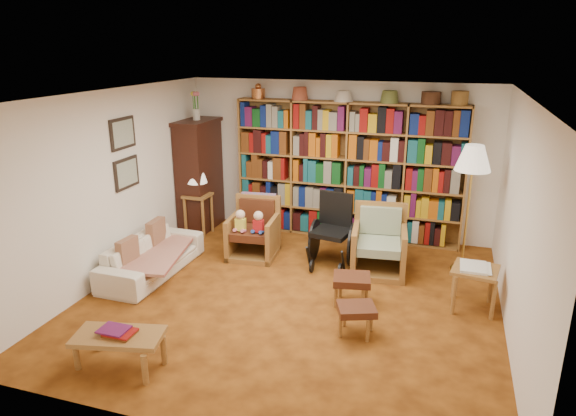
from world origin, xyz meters
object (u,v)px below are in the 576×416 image
at_px(sofa, 152,256).
at_px(armchair_sage, 380,246).
at_px(side_table_lamp, 198,206).
at_px(coffee_table, 119,339).
at_px(side_table_papers, 475,275).
at_px(footstool_a, 352,281).
at_px(wheelchair, 333,232).
at_px(floor_lamp, 473,163).
at_px(footstool_b, 356,311).
at_px(armchair_leather, 255,231).

xyz_separation_m(sofa, armchair_sage, (2.97, 1.08, 0.10)).
height_order(side_table_lamp, coffee_table, side_table_lamp).
xyz_separation_m(side_table_papers, coffee_table, (-3.32, -2.29, -0.13)).
relative_size(armchair_sage, footstool_a, 1.82).
height_order(wheelchair, footstool_a, wheelchair).
height_order(floor_lamp, footstool_a, floor_lamp).
bearing_deg(wheelchair, sofa, -154.06).
bearing_deg(armchair_sage, wheelchair, 176.95).
distance_m(footstool_b, coffee_table, 2.47).
height_order(side_table_lamp, floor_lamp, floor_lamp).
distance_m(footstool_a, footstool_b, 0.67).
height_order(footstool_b, coffee_table, coffee_table).
bearing_deg(floor_lamp, side_table_papers, -84.33).
height_order(sofa, footstool_b, sofa).
bearing_deg(footstool_b, wheelchair, 110.54).
bearing_deg(floor_lamp, armchair_sage, -163.48).
bearing_deg(floor_lamp, armchair_leather, -173.76).
bearing_deg(footstool_a, footstool_b, -74.72).
distance_m(sofa, side_table_lamp, 1.62).
bearing_deg(footstool_b, side_table_lamp, 143.24).
height_order(side_table_papers, coffee_table, side_table_papers).
bearing_deg(footstool_b, armchair_leather, 136.33).
bearing_deg(wheelchair, side_table_papers, -23.31).
bearing_deg(footstool_a, side_table_lamp, 150.38).
relative_size(side_table_lamp, armchair_sage, 0.75).
bearing_deg(side_table_papers, armchair_sage, 147.38).
xyz_separation_m(armchair_sage, footstool_a, (-0.18, -1.12, -0.04)).
relative_size(armchair_leather, footstool_b, 1.79).
distance_m(floor_lamp, footstool_b, 2.70).
distance_m(side_table_lamp, side_table_papers, 4.49).
xyz_separation_m(side_table_papers, footstool_a, (-1.40, -0.34, -0.14)).
relative_size(armchair_leather, floor_lamp, 0.49).
bearing_deg(floor_lamp, coffee_table, -133.34).
bearing_deg(side_table_lamp, footstool_a, -29.62).
relative_size(armchair_sage, coffee_table, 0.99).
distance_m(floor_lamp, side_table_papers, 1.57).
xyz_separation_m(footstool_a, coffee_table, (-1.92, -1.95, 0.01)).
height_order(side_table_lamp, footstool_b, side_table_lamp).
relative_size(floor_lamp, side_table_papers, 3.06).
relative_size(wheelchair, side_table_papers, 1.76).
distance_m(sofa, coffee_table, 2.18).
bearing_deg(armchair_leather, footstool_a, -33.82).
bearing_deg(footstool_a, side_table_papers, 13.61).
bearing_deg(sofa, wheelchair, -62.88).
distance_m(side_table_lamp, coffee_table, 3.73).
relative_size(armchair_leather, footstool_a, 1.75).
relative_size(armchair_leather, coffee_table, 0.95).
distance_m(armchair_leather, coffee_table, 3.09).
bearing_deg(side_table_papers, side_table_lamp, 163.10).
bearing_deg(wheelchair, floor_lamp, 9.33).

